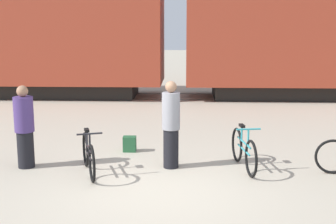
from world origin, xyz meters
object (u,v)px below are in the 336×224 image
Objects in this scene: person_in_purple at (24,127)px; bicycle_teal at (244,150)px; bicycle_black at (89,155)px; person_in_grey at (171,125)px; backpack at (130,144)px; freight_train at (174,18)px.

bicycle_teal is at bearing -110.34° from person_in_purple.
bicycle_teal reaches higher than bicycle_black.
person_in_grey reaches higher than bicycle_black.
bicycle_black is at bearing -84.39° from person_in_grey.
bicycle_black is 4.65× the size of backpack.
person_in_grey is at bearing 178.91° from bicycle_teal.
freight_train reaches higher than bicycle_teal.
freight_train reaches higher than person_in_grey.
person_in_grey is 5.01× the size of backpack.
bicycle_teal is at bearing 77.82° from person_in_grey.
freight_train is 160.08× the size of backpack.
backpack is (0.58, 1.56, -0.19)m from bicycle_black.
freight_train reaches higher than backpack.
backpack is at bearing -95.62° from freight_train.
freight_train is 9.55m from person_in_purple.
freight_train is at bearing 100.24° from bicycle_teal.
person_in_grey is at bearing -88.77° from freight_train.
backpack is at bearing 154.42° from bicycle_teal.
bicycle_black is 0.94× the size of bicycle_teal.
person_in_purple is at bearing 164.96° from bicycle_black.
freight_train is 9.35m from bicycle_teal.
bicycle_black is at bearing -171.65° from bicycle_teal.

